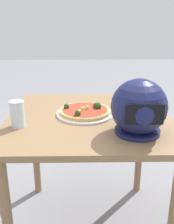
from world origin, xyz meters
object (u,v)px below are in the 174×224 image
(pizza, at_px, (85,111))
(motorcycle_helmet, at_px, (139,108))
(drinking_glass, at_px, (17,114))
(dining_table, at_px, (89,134))

(pizza, distance_m, motorcycle_helmet, 0.36)
(drinking_glass, bearing_deg, motorcycle_helmet, 171.27)
(pizza, height_order, motorcycle_helmet, motorcycle_helmet)
(pizza, relative_size, motorcycle_helmet, 1.09)
(dining_table, height_order, motorcycle_helmet, motorcycle_helmet)
(dining_table, distance_m, pizza, 0.13)
(dining_table, xyz_separation_m, motorcycle_helmet, (-0.22, 0.23, 0.23))
(motorcycle_helmet, bearing_deg, dining_table, -45.67)
(motorcycle_helmet, xyz_separation_m, drinking_glass, (0.58, -0.09, -0.06))
(dining_table, relative_size, motorcycle_helmet, 3.44)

